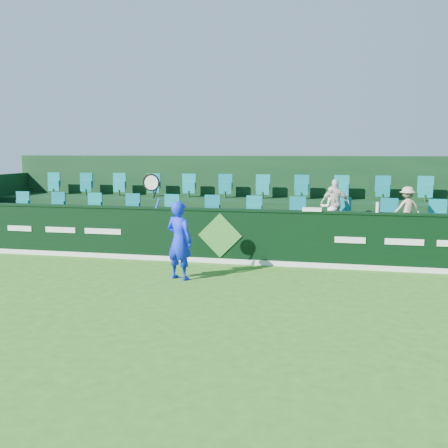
% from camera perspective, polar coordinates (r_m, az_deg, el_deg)
% --- Properties ---
extents(ground, '(60.00, 60.00, 0.00)m').
position_cam_1_polar(ground, '(8.74, -5.97, -10.05)').
color(ground, '#2C6417').
rests_on(ground, ground).
extents(sponsor_hoarding, '(16.00, 0.25, 1.35)m').
position_cam_1_polar(sponsor_hoarding, '(12.34, -0.34, -1.35)').
color(sponsor_hoarding, black).
rests_on(sponsor_hoarding, ground).
extents(stand_tier_front, '(16.00, 2.00, 0.80)m').
position_cam_1_polar(stand_tier_front, '(13.45, 0.64, -1.73)').
color(stand_tier_front, black).
rests_on(stand_tier_front, ground).
extents(stand_tier_back, '(16.00, 1.80, 1.30)m').
position_cam_1_polar(stand_tier_back, '(15.26, 2.03, 0.42)').
color(stand_tier_back, black).
rests_on(stand_tier_back, ground).
extents(stand_rear, '(16.00, 4.10, 2.60)m').
position_cam_1_polar(stand_rear, '(15.62, 2.32, 2.70)').
color(stand_rear, black).
rests_on(stand_rear, ground).
extents(seat_row_front, '(13.50, 0.50, 0.60)m').
position_cam_1_polar(seat_row_front, '(13.73, 0.97, 1.43)').
color(seat_row_front, '#0F7E85').
rests_on(seat_row_front, stand_tier_front).
extents(seat_row_back, '(13.50, 0.50, 0.60)m').
position_cam_1_polar(seat_row_back, '(15.45, 2.24, 4.06)').
color(seat_row_back, '#0F7E85').
rests_on(seat_row_back, stand_tier_back).
extents(tennis_player, '(1.18, 0.60, 2.34)m').
position_cam_1_polar(tennis_player, '(10.75, -5.19, -1.79)').
color(tennis_player, '#0E23EE').
rests_on(tennis_player, ground).
extents(spectator_left, '(0.61, 0.53, 1.05)m').
position_cam_1_polar(spectator_left, '(13.09, 12.05, 1.90)').
color(spectator_left, white).
rests_on(spectator_left, stand_tier_front).
extents(spectator_middle, '(0.73, 0.32, 1.24)m').
position_cam_1_polar(spectator_middle, '(13.08, 12.57, 2.29)').
color(spectator_middle, white).
rests_on(spectator_middle, stand_tier_front).
extents(spectator_right, '(0.79, 0.61, 1.08)m').
position_cam_1_polar(spectator_right, '(13.23, 20.18, 1.70)').
color(spectator_right, tan).
rests_on(spectator_right, stand_tier_front).
extents(towel, '(0.45, 0.29, 0.07)m').
position_cam_1_polar(towel, '(11.97, 10.04, 1.65)').
color(towel, white).
rests_on(towel, sponsor_hoarding).
extents(drinks_bottle, '(0.08, 0.08, 0.24)m').
position_cam_1_polar(drinks_bottle, '(12.01, 17.13, 1.84)').
color(drinks_bottle, silver).
rests_on(drinks_bottle, sponsor_hoarding).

